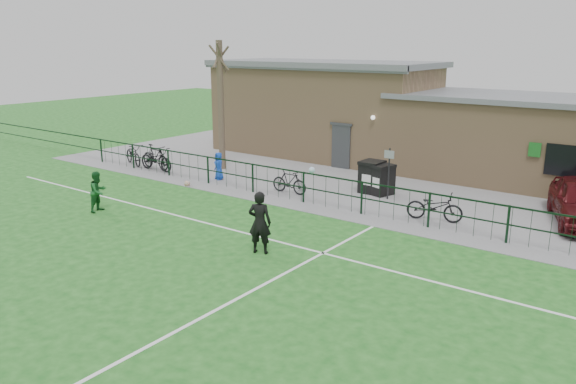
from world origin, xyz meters
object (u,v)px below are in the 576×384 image
Objects in this scene: bicycle_d at (289,182)px; ball_ground at (187,183)px; bicycle_a at (133,154)px; bicycle_b at (155,157)px; wheelie_bin_left at (372,178)px; bicycle_e at (435,207)px; bare_tree at (221,106)px; sign_post at (389,174)px; bicycle_c at (156,159)px; outfield_player at (98,191)px; wheelie_bin_right at (381,180)px; spectator_child at (219,166)px.

ball_ground is at bearing 109.59° from bicycle_d.
bicycle_a is 1.68m from bicycle_b.
wheelie_bin_left reaches higher than bicycle_e.
bicycle_e is at bearing -8.60° from bare_tree.
bicycle_d is at bearing -155.89° from sign_post.
bicycle_e is (11.38, -1.72, -2.49)m from bare_tree.
bicycle_c is 1.42× the size of outfield_player.
bare_tree is 8.67m from wheelie_bin_right.
wheelie_bin_right is (8.33, 0.27, -2.41)m from bare_tree.
bicycle_a is at bearing 94.12° from bicycle_b.
sign_post is at bearing -75.19° from bicycle_b.
bicycle_c is at bearing 91.69° from bicycle_d.
sign_post is 1.01× the size of bicycle_b.
wheelie_bin_right is at bearing -57.16° from bicycle_d.
bicycle_a reaches higher than bicycle_e.
spectator_child is at bearing 80.45° from ball_ground.
bare_tree is at bearing 68.85° from bicycle_e.
outfield_player reaches higher than bicycle_b.
bicycle_d is 7.26m from outfield_player.
bicycle_a is 7.87m from outfield_player.
bicycle_a is at bearing 29.82° from outfield_player.
outfield_player is (-10.15, -6.06, 0.22)m from bicycle_e.
bicycle_a is at bearing 165.23° from ball_ground.
ball_ground is at bearing -83.91° from bicycle_a.
bicycle_a is 5.41m from ball_ground.
sign_post reaches higher than wheelie_bin_left.
bicycle_e is at bearing -72.06° from outfield_player.
sign_post is 8.44m from ball_ground.
bicycle_b is at bearing -70.50° from bicycle_a.
bicycle_d is 6.08m from bicycle_e.
wheelie_bin_left is 10.41m from bicycle_c.
bicycle_a is 5.51m from spectator_child.
bicycle_d is 3.92m from spectator_child.
bicycle_d is at bearing -129.17° from wheelie_bin_right.
sign_post is 11.46m from bicycle_b.
bicycle_d is at bearing -47.09° from outfield_player.
bicycle_e is at bearing -90.66° from bicycle_d.
sign_post is 1.06× the size of bicycle_e.
sign_post reaches higher than outfield_player.
bare_tree is 8.20m from outfield_player.
bare_tree is 2.88× the size of bicycle_c.
sign_post is at bearing -79.89° from bicycle_c.
spectator_child is (-3.92, 0.07, 0.12)m from bicycle_d.
outfield_player reaches higher than wheelie_bin_left.
sign_post is (0.53, -0.45, 0.43)m from wheelie_bin_right.
outfield_player is (-4.08, -6.00, 0.23)m from bicycle_d.
outfield_player reaches higher than bicycle_d.
ball_ground is (3.54, -1.34, -0.50)m from bicycle_b.
bicycle_e is (15.49, 0.28, -0.03)m from bicycle_a.
spectator_child is at bearing -168.47° from sign_post.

